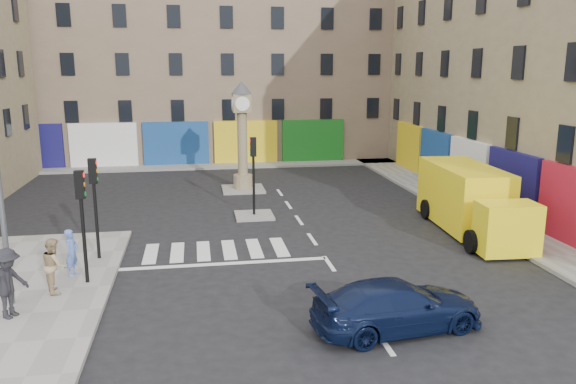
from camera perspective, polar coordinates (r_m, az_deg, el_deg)
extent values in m
plane|color=black|center=(19.77, 4.88, -8.24)|extent=(120.00, 120.00, 0.00)
cube|color=gray|center=(31.69, 15.75, -0.54)|extent=(2.60, 30.00, 0.15)
cube|color=gray|center=(40.69, -8.39, 2.64)|extent=(32.00, 2.40, 0.15)
cube|color=gray|center=(26.93, -3.46, -2.39)|extent=(1.80, 1.80, 0.12)
cube|color=gray|center=(32.74, -4.57, 0.29)|extent=(2.40, 2.40, 0.12)
cube|color=#938460|center=(34.14, 26.44, 12.97)|extent=(10.00, 30.00, 16.00)
cube|color=#7D6853|center=(45.91, -8.91, 14.30)|extent=(32.00, 10.00, 17.00)
cylinder|color=black|center=(19.24, -19.99, -4.70)|extent=(0.12, 0.12, 2.80)
cube|color=black|center=(18.80, -20.41, 0.70)|extent=(0.28, 0.22, 0.90)
cylinder|color=black|center=(21.51, -18.88, -2.82)|extent=(0.12, 0.12, 2.80)
cube|color=black|center=(21.11, -19.23, 2.03)|extent=(0.28, 0.22, 0.90)
cylinder|color=black|center=(26.60, -3.50, 0.65)|extent=(0.12, 0.12, 2.80)
cube|color=black|center=(26.28, -3.56, 4.60)|extent=(0.28, 0.22, 0.90)
cylinder|color=#938460|center=(32.65, -4.59, 1.08)|extent=(1.10, 1.10, 0.80)
cylinder|color=#938460|center=(32.28, -4.66, 4.91)|extent=(0.56, 0.56, 3.60)
cube|color=#938460|center=(32.06, -4.73, 8.98)|extent=(1.00, 1.00, 1.00)
cylinder|color=white|center=(31.54, -4.65, 8.93)|extent=(0.80, 0.06, 0.80)
cone|color=#333338|center=(32.02, -4.76, 10.50)|extent=(1.20, 1.20, 0.70)
imported|color=#0B1432|center=(15.80, 11.04, -11.26)|extent=(4.98, 2.60, 1.38)
cube|color=yellow|center=(26.19, 17.36, -0.29)|extent=(2.64, 5.65, 2.64)
cube|color=yellow|center=(22.65, 21.36, -3.46)|extent=(2.26, 1.51, 1.95)
cube|color=black|center=(22.49, 21.52, -2.37)|extent=(2.01, 1.15, 0.80)
cylinder|color=black|center=(22.73, 18.13, -4.82)|extent=(0.34, 0.93, 0.92)
cylinder|color=black|center=(23.74, 23.22, -4.49)|extent=(0.34, 0.93, 0.92)
cylinder|color=black|center=(27.24, 13.87, -1.71)|extent=(0.34, 0.93, 0.92)
cylinder|color=black|center=(28.09, 18.29, -1.55)|extent=(0.34, 0.93, 0.92)
imported|color=#5370BF|center=(20.21, -21.12, -5.75)|extent=(0.53, 0.67, 1.60)
imported|color=tan|center=(18.96, -22.69, -6.87)|extent=(0.91, 1.02, 1.73)
imported|color=black|center=(17.56, -26.58, -8.29)|extent=(1.28, 1.50, 2.01)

